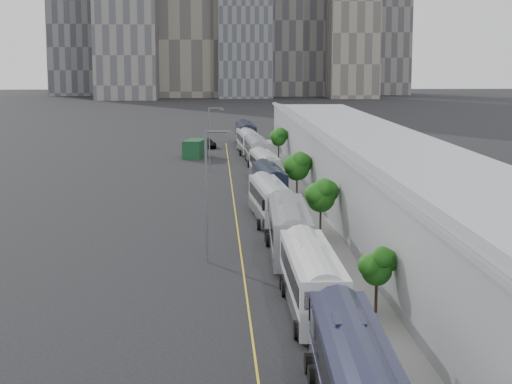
{
  "coord_description": "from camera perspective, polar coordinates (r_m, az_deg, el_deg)",
  "views": [
    {
      "loc": [
        -3.42,
        -14.83,
        14.84
      ],
      "look_at": [
        0.21,
        60.5,
        3.0
      ],
      "focal_mm": 60.0,
      "sensor_mm": 36.0,
      "label": 1
    }
  ],
  "objects": [
    {
      "name": "bus_9",
      "position": [
        146.3,
        -0.7,
        3.77
      ],
      "size": [
        3.2,
        13.95,
        4.06
      ],
      "rotation": [
        0.0,
        0.0,
        0.03
      ],
      "color": "black",
      "rests_on": "ground"
    },
    {
      "name": "bus_5",
      "position": [
        91.51,
        0.88,
        0.53
      ],
      "size": [
        3.2,
        12.2,
        3.53
      ],
      "rotation": [
        0.0,
        0.0,
        0.06
      ],
      "color": "black",
      "rests_on": "ground"
    },
    {
      "name": "lane_line",
      "position": [
        71.41,
        -1.16,
        -3.06
      ],
      "size": [
        0.12,
        160.0,
        0.02
      ],
      "primitive_type": "cube",
      "color": "gold",
      "rests_on": "ground"
    },
    {
      "name": "tree_1",
      "position": [
        50.19,
        8.05,
        -4.92
      ],
      "size": [
        1.81,
        1.81,
        3.83
      ],
      "color": "black",
      "rests_on": "ground"
    },
    {
      "name": "shipping_container",
      "position": [
        129.06,
        -4.09,
        2.9
      ],
      "size": [
        3.77,
        6.38,
        2.7
      ],
      "primitive_type": "cube",
      "rotation": [
        0.0,
        0.0,
        -0.2
      ],
      "color": "#11391F",
      "rests_on": "ground"
    },
    {
      "name": "bus_2",
      "position": [
        50.58,
        3.72,
        -6.2
      ],
      "size": [
        2.99,
        13.43,
        3.93
      ],
      "rotation": [
        0.0,
        0.0,
        -0.0
      ],
      "color": "white",
      "rests_on": "ground"
    },
    {
      "name": "bus_8",
      "position": [
        135.53,
        -0.58,
        3.29
      ],
      "size": [
        3.18,
        12.61,
        3.65
      ],
      "rotation": [
        0.0,
        0.0,
        0.05
      ],
      "color": "silver",
      "rests_on": "ground"
    },
    {
      "name": "depot",
      "position": [
        72.62,
        10.34,
        -0.2
      ],
      "size": [
        12.45,
        160.4,
        7.2
      ],
      "color": "gray",
      "rests_on": "ground"
    },
    {
      "name": "tree_2",
      "position": [
        71.75,
        4.34,
        -0.12
      ],
      "size": [
        2.42,
        2.42,
        4.82
      ],
      "color": "black",
      "rests_on": "ground"
    },
    {
      "name": "street_lamp_near",
      "position": [
        62.14,
        -3.18,
        0.32
      ],
      "size": [
        2.04,
        0.22,
        9.71
      ],
      "color": "#59595E",
      "rests_on": "ground"
    },
    {
      "name": "tree_3",
      "position": [
        92.48,
        2.76,
        1.85
      ],
      "size": [
        2.74,
        2.74,
        4.86
      ],
      "color": "black",
      "rests_on": "ground"
    },
    {
      "name": "street_lamp_far",
      "position": [
        112.84,
        -3.03,
        3.85
      ],
      "size": [
        2.04,
        0.22,
        8.43
      ],
      "color": "#59595E",
      "rests_on": "ground"
    },
    {
      "name": "bus_6",
      "position": [
        104.18,
        0.56,
        1.56
      ],
      "size": [
        3.23,
        12.24,
        3.54
      ],
      "rotation": [
        0.0,
        0.0,
        0.06
      ],
      "color": "silver",
      "rests_on": "ground"
    },
    {
      "name": "bus_7",
      "position": [
        121.45,
        0.02,
        2.65
      ],
      "size": [
        3.0,
        12.84,
        3.73
      ],
      "rotation": [
        0.0,
        0.0,
        0.03
      ],
      "color": "gray",
      "rests_on": "ground"
    },
    {
      "name": "tree_4",
      "position": [
        122.67,
        1.52,
        3.72
      ],
      "size": [
        2.19,
        2.19,
        4.83
      ],
      "color": "black",
      "rests_on": "ground"
    },
    {
      "name": "sidewalk",
      "position": [
        72.45,
        7.18,
        -2.92
      ],
      "size": [
        10.0,
        170.0,
        0.12
      ],
      "primitive_type": "cube",
      "color": "gray",
      "rests_on": "ground"
    },
    {
      "name": "bus_4",
      "position": [
        78.91,
        0.93,
        -0.77
      ],
      "size": [
        3.42,
        12.8,
        3.7
      ],
      "rotation": [
        0.0,
        0.0,
        0.07
      ],
      "color": "#B6B7C1",
      "rests_on": "ground"
    },
    {
      "name": "suv",
      "position": [
        143.05,
        -3.29,
        3.26
      ],
      "size": [
        3.45,
        5.85,
        1.53
      ],
      "primitive_type": "imported",
      "rotation": [
        0.0,
        0.0,
        0.18
      ],
      "color": "black",
      "rests_on": "ground"
    },
    {
      "name": "bus_1",
      "position": [
        36.54,
        6.49,
        -12.31
      ],
      "size": [
        3.19,
        13.38,
        3.88
      ],
      "rotation": [
        0.0,
        0.0,
        -0.04
      ],
      "color": "#161832",
      "rests_on": "ground"
    },
    {
      "name": "bus_3",
      "position": [
        64.56,
        2.21,
        -2.82
      ],
      "size": [
        3.29,
        13.89,
        4.03
      ],
      "rotation": [
        0.0,
        0.0,
        -0.04
      ],
      "color": "gray",
      "rests_on": "ground"
    }
  ]
}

